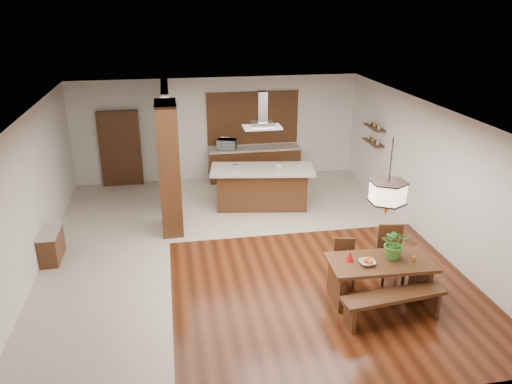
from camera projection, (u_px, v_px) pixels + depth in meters
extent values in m
plane|color=#361609|center=(242.00, 248.00, 10.49)|extent=(9.00, 9.00, 0.00)
cube|color=white|center=(240.00, 112.00, 9.44)|extent=(8.00, 9.00, 0.04)
cube|color=silver|center=(217.00, 129.00, 14.09)|extent=(8.00, 0.04, 2.90)
cube|color=silver|center=(299.00, 315.00, 5.83)|extent=(8.00, 0.04, 2.90)
cube|color=silver|center=(30.00, 197.00, 9.30)|extent=(0.04, 9.00, 2.90)
cube|color=silver|center=(427.00, 172.00, 10.62)|extent=(0.04, 9.00, 2.90)
cube|color=beige|center=(107.00, 259.00, 10.03)|extent=(2.50, 9.00, 0.01)
cube|color=beige|center=(275.00, 200.00, 12.98)|extent=(5.50, 4.00, 0.01)
cube|color=#38200E|center=(240.00, 113.00, 9.44)|extent=(8.00, 9.00, 0.02)
cube|color=#331C0E|center=(169.00, 169.00, 10.83)|extent=(0.45, 1.00, 2.90)
cube|color=silver|center=(168.00, 143.00, 12.76)|extent=(0.18, 2.40, 2.90)
cube|color=#331C0E|center=(51.00, 245.00, 9.93)|extent=(0.37, 0.88, 0.63)
cube|color=#331C0E|center=(120.00, 149.00, 13.70)|extent=(1.10, 0.20, 2.10)
cube|color=#331C0E|center=(254.00, 164.00, 14.34)|extent=(2.60, 0.60, 0.90)
cube|color=#B9B0A2|center=(254.00, 148.00, 14.17)|extent=(2.60, 0.62, 0.05)
cube|color=brown|center=(252.00, 118.00, 14.11)|extent=(2.60, 0.08, 1.50)
cube|color=#331C0E|center=(373.00, 142.00, 13.00)|extent=(0.26, 0.90, 0.04)
cube|color=#331C0E|center=(374.00, 127.00, 12.86)|extent=(0.26, 0.90, 0.04)
cube|color=#331C0E|center=(381.00, 263.00, 8.49)|extent=(1.80, 0.95, 0.06)
cube|color=#331C0E|center=(336.00, 285.00, 8.52)|extent=(0.11, 0.71, 0.68)
cube|color=#331C0E|center=(421.00, 278.00, 8.72)|extent=(0.11, 0.71, 0.68)
imported|color=#3C7828|center=(395.00, 243.00, 8.47)|extent=(0.61, 0.57, 0.56)
imported|color=beige|center=(367.00, 263.00, 8.36)|extent=(0.27, 0.27, 0.06)
cone|color=#BA100D|center=(350.00, 256.00, 8.44)|extent=(0.16, 0.16, 0.20)
cylinder|color=gold|center=(413.00, 259.00, 8.45)|extent=(0.08, 0.08, 0.10)
cube|color=#331C0E|center=(262.00, 189.00, 12.40)|extent=(2.28, 1.15, 0.98)
cube|color=#B9B0A2|center=(262.00, 169.00, 12.16)|extent=(2.65, 1.47, 0.05)
imported|color=silver|center=(279.00, 166.00, 12.13)|extent=(0.15, 0.15, 0.11)
imported|color=silver|center=(227.00, 144.00, 13.95)|extent=(0.61, 0.51, 0.29)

